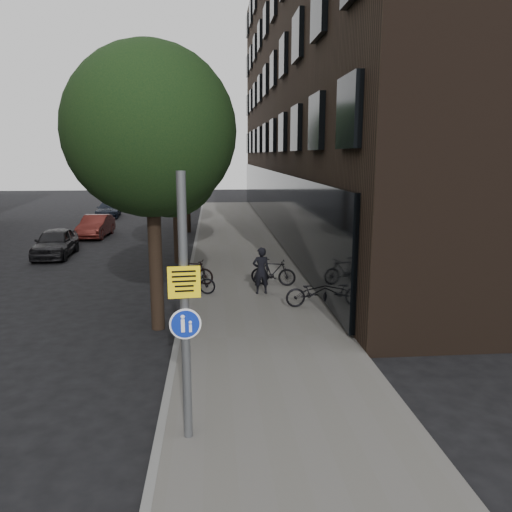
{
  "coord_description": "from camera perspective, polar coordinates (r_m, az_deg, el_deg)",
  "views": [
    {
      "loc": [
        -1.05,
        -8.74,
        4.71
      ],
      "look_at": [
        0.1,
        4.47,
        2.0
      ],
      "focal_mm": 35.0,
      "sensor_mm": 36.0,
      "label": 1
    }
  ],
  "objects": [
    {
      "name": "parked_bike_curb_far",
      "position": [
        18.06,
        -7.22,
        -1.75
      ],
      "size": [
        1.6,
        0.96,
        0.93
      ],
      "primitive_type": "imported",
      "rotation": [
        0.0,
        0.0,
        1.21
      ],
      "color": "black",
      "rests_on": "sidewalk"
    },
    {
      "name": "building_right_dark_brick",
      "position": [
        32.47,
        12.89,
        18.86
      ],
      "size": [
        12.0,
        40.0,
        18.0
      ],
      "primitive_type": "cube",
      "color": "black",
      "rests_on": "ground"
    },
    {
      "name": "parked_car_far",
      "position": [
        39.85,
        -16.49,
        5.12
      ],
      "size": [
        1.96,
        4.14,
        1.17
      ],
      "primitive_type": "imported",
      "rotation": [
        0.0,
        0.0,
        0.08
      ],
      "color": "black",
      "rests_on": "ground"
    },
    {
      "name": "parked_bike_curb_near",
      "position": [
        16.8,
        -7.38,
        -2.93
      ],
      "size": [
        1.66,
        0.76,
        0.84
      ],
      "primitive_type": "imported",
      "rotation": [
        0.0,
        0.0,
        1.44
      ],
      "color": "black",
      "rests_on": "sidewalk"
    },
    {
      "name": "pedestrian",
      "position": [
        16.62,
        0.58,
        -1.67
      ],
      "size": [
        0.62,
        0.45,
        1.58
      ],
      "primitive_type": "imported",
      "rotation": [
        0.0,
        0.0,
        3.27
      ],
      "color": "black",
      "rests_on": "sidewalk"
    },
    {
      "name": "sidewalk",
      "position": [
        19.35,
        -0.97,
        -2.36
      ],
      "size": [
        4.5,
        60.0,
        0.12
      ],
      "primitive_type": "cube",
      "color": "#5C5955",
      "rests_on": "ground"
    },
    {
      "name": "ground",
      "position": [
        9.98,
        1.72,
        -16.6
      ],
      "size": [
        120.0,
        120.0,
        0.0
      ],
      "primitive_type": "plane",
      "color": "black",
      "rests_on": "ground"
    },
    {
      "name": "street_tree_mid",
      "position": [
        21.94,
        -9.04,
        12.46
      ],
      "size": [
        5.0,
        5.0,
        7.8
      ],
      "color": "black",
      "rests_on": "ground"
    },
    {
      "name": "parked_car_mid",
      "position": [
        30.36,
        -17.83,
        3.27
      ],
      "size": [
        1.53,
        3.9,
        1.26
      ],
      "primitive_type": "imported",
      "rotation": [
        0.0,
        0.0,
        -0.05
      ],
      "color": "#561C18",
      "rests_on": "ground"
    },
    {
      "name": "street_tree_near",
      "position": [
        13.47,
        -11.58,
        13.02
      ],
      "size": [
        4.4,
        4.4,
        7.5
      ],
      "color": "black",
      "rests_on": "ground"
    },
    {
      "name": "curb_edge",
      "position": [
        19.33,
        -7.64,
        -2.46
      ],
      "size": [
        0.15,
        60.0,
        0.13
      ],
      "primitive_type": "cube",
      "color": "slate",
      "rests_on": "ground"
    },
    {
      "name": "street_tree_far",
      "position": [
        30.92,
        -7.88,
        12.18
      ],
      "size": [
        5.0,
        5.0,
        7.8
      ],
      "color": "black",
      "rests_on": "ground"
    },
    {
      "name": "parked_bike_facade_far",
      "position": [
        17.74,
        1.98,
        -1.85
      ],
      "size": [
        1.67,
        0.87,
        0.97
      ],
      "primitive_type": "imported",
      "rotation": [
        0.0,
        0.0,
        1.3
      ],
      "color": "black",
      "rests_on": "sidewalk"
    },
    {
      "name": "signpost",
      "position": [
        7.97,
        -8.15,
        -6.05
      ],
      "size": [
        0.5,
        0.14,
        4.35
      ],
      "rotation": [
        0.0,
        0.0,
        0.09
      ],
      "color": "#595B5E",
      "rests_on": "sidewalk"
    },
    {
      "name": "parked_bike_facade_near",
      "position": [
        15.39,
        6.66,
        -4.09
      ],
      "size": [
        1.77,
        0.66,
        0.92
      ],
      "primitive_type": "imported",
      "rotation": [
        0.0,
        0.0,
        1.6
      ],
      "color": "black",
      "rests_on": "sidewalk"
    },
    {
      "name": "parked_car_near",
      "position": [
        25.13,
        -21.96,
        1.43
      ],
      "size": [
        1.74,
        3.96,
        1.33
      ],
      "primitive_type": "imported",
      "rotation": [
        0.0,
        0.0,
        0.04
      ],
      "color": "black",
      "rests_on": "ground"
    }
  ]
}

